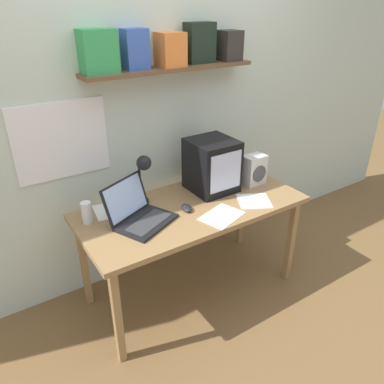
{
  "coord_description": "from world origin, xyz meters",
  "views": [
    {
      "loc": [
        -1.19,
        -1.82,
        1.95
      ],
      "look_at": [
        0.0,
        0.0,
        0.82
      ],
      "focal_mm": 35.0,
      "sensor_mm": 36.0,
      "label": 1
    }
  ],
  "objects_px": {
    "computer_mouse": "(187,208)",
    "loose_paper_near_laptop": "(254,201)",
    "desk_lamp": "(143,170)",
    "crt_monitor": "(212,165)",
    "printed_handout": "(112,210)",
    "corner_desk": "(192,214)",
    "space_heater": "(254,170)",
    "open_notebook": "(222,216)",
    "juice_glass": "(87,214)",
    "laptop": "(137,212)"
  },
  "relations": [
    {
      "from": "computer_mouse",
      "to": "loose_paper_near_laptop",
      "type": "height_order",
      "value": "computer_mouse"
    },
    {
      "from": "desk_lamp",
      "to": "loose_paper_near_laptop",
      "type": "height_order",
      "value": "desk_lamp"
    },
    {
      "from": "crt_monitor",
      "to": "desk_lamp",
      "type": "height_order",
      "value": "crt_monitor"
    },
    {
      "from": "printed_handout",
      "to": "corner_desk",
      "type": "bearing_deg",
      "value": -26.08
    },
    {
      "from": "space_heater",
      "to": "loose_paper_near_laptop",
      "type": "height_order",
      "value": "space_heater"
    },
    {
      "from": "corner_desk",
      "to": "loose_paper_near_laptop",
      "type": "distance_m",
      "value": 0.43
    },
    {
      "from": "computer_mouse",
      "to": "open_notebook",
      "type": "height_order",
      "value": "computer_mouse"
    },
    {
      "from": "loose_paper_near_laptop",
      "to": "printed_handout",
      "type": "xyz_separation_m",
      "value": [
        -0.86,
        0.41,
        0.0
      ]
    },
    {
      "from": "corner_desk",
      "to": "juice_glass",
      "type": "height_order",
      "value": "juice_glass"
    },
    {
      "from": "corner_desk",
      "to": "laptop",
      "type": "height_order",
      "value": "laptop"
    },
    {
      "from": "juice_glass",
      "to": "loose_paper_near_laptop",
      "type": "height_order",
      "value": "juice_glass"
    },
    {
      "from": "juice_glass",
      "to": "open_notebook",
      "type": "relative_size",
      "value": 0.44
    },
    {
      "from": "crt_monitor",
      "to": "computer_mouse",
      "type": "xyz_separation_m",
      "value": [
        -0.31,
        -0.16,
        -0.17
      ]
    },
    {
      "from": "loose_paper_near_laptop",
      "to": "printed_handout",
      "type": "height_order",
      "value": "same"
    },
    {
      "from": "desk_lamp",
      "to": "space_heater",
      "type": "distance_m",
      "value": 0.84
    },
    {
      "from": "juice_glass",
      "to": "loose_paper_near_laptop",
      "type": "distance_m",
      "value": 1.1
    },
    {
      "from": "crt_monitor",
      "to": "space_heater",
      "type": "relative_size",
      "value": 1.67
    },
    {
      "from": "corner_desk",
      "to": "open_notebook",
      "type": "relative_size",
      "value": 4.81
    },
    {
      "from": "corner_desk",
      "to": "desk_lamp",
      "type": "xyz_separation_m",
      "value": [
        -0.25,
        0.18,
        0.32
      ]
    },
    {
      "from": "computer_mouse",
      "to": "loose_paper_near_laptop",
      "type": "bearing_deg",
      "value": -18.31
    },
    {
      "from": "corner_desk",
      "to": "laptop",
      "type": "distance_m",
      "value": 0.41
    },
    {
      "from": "corner_desk",
      "to": "space_heater",
      "type": "relative_size",
      "value": 6.84
    },
    {
      "from": "juice_glass",
      "to": "computer_mouse",
      "type": "relative_size",
      "value": 1.19
    },
    {
      "from": "laptop",
      "to": "printed_handout",
      "type": "xyz_separation_m",
      "value": [
        -0.08,
        0.21,
        -0.06
      ]
    },
    {
      "from": "laptop",
      "to": "desk_lamp",
      "type": "height_order",
      "value": "desk_lamp"
    },
    {
      "from": "juice_glass",
      "to": "printed_handout",
      "type": "xyz_separation_m",
      "value": [
        0.18,
        0.06,
        -0.06
      ]
    },
    {
      "from": "loose_paper_near_laptop",
      "to": "crt_monitor",
      "type": "bearing_deg",
      "value": 113.59
    },
    {
      "from": "crt_monitor",
      "to": "loose_paper_near_laptop",
      "type": "xyz_separation_m",
      "value": [
        0.14,
        -0.31,
        -0.18
      ]
    },
    {
      "from": "computer_mouse",
      "to": "printed_handout",
      "type": "height_order",
      "value": "computer_mouse"
    },
    {
      "from": "corner_desk",
      "to": "desk_lamp",
      "type": "height_order",
      "value": "desk_lamp"
    },
    {
      "from": "crt_monitor",
      "to": "juice_glass",
      "type": "distance_m",
      "value": 0.91
    },
    {
      "from": "computer_mouse",
      "to": "printed_handout",
      "type": "xyz_separation_m",
      "value": [
        -0.41,
        0.26,
        -0.01
      ]
    },
    {
      "from": "computer_mouse",
      "to": "juice_glass",
      "type": "bearing_deg",
      "value": 160.73
    },
    {
      "from": "crt_monitor",
      "to": "open_notebook",
      "type": "xyz_separation_m",
      "value": [
        -0.17,
        -0.35,
        -0.18
      ]
    },
    {
      "from": "crt_monitor",
      "to": "open_notebook",
      "type": "distance_m",
      "value": 0.43
    },
    {
      "from": "computer_mouse",
      "to": "open_notebook",
      "type": "distance_m",
      "value": 0.24
    },
    {
      "from": "space_heater",
      "to": "computer_mouse",
      "type": "relative_size",
      "value": 1.91
    },
    {
      "from": "computer_mouse",
      "to": "open_notebook",
      "type": "bearing_deg",
      "value": -52.27
    },
    {
      "from": "open_notebook",
      "to": "laptop",
      "type": "bearing_deg",
      "value": 152.7
    },
    {
      "from": "crt_monitor",
      "to": "juice_glass",
      "type": "bearing_deg",
      "value": 176.88
    },
    {
      "from": "printed_handout",
      "to": "juice_glass",
      "type": "bearing_deg",
      "value": -162.19
    },
    {
      "from": "computer_mouse",
      "to": "printed_handout",
      "type": "distance_m",
      "value": 0.49
    },
    {
      "from": "desk_lamp",
      "to": "corner_desk",
      "type": "bearing_deg",
      "value": -46.01
    },
    {
      "from": "crt_monitor",
      "to": "space_heater",
      "type": "distance_m",
      "value": 0.34
    },
    {
      "from": "printed_handout",
      "to": "loose_paper_near_laptop",
      "type": "bearing_deg",
      "value": -25.77
    },
    {
      "from": "juice_glass",
      "to": "corner_desk",
      "type": "bearing_deg",
      "value": -14.73
    },
    {
      "from": "space_heater",
      "to": "printed_handout",
      "type": "height_order",
      "value": "space_heater"
    },
    {
      "from": "laptop",
      "to": "computer_mouse",
      "type": "bearing_deg",
      "value": -34.42
    },
    {
      "from": "juice_glass",
      "to": "space_heater",
      "type": "bearing_deg",
      "value": -6.55
    },
    {
      "from": "crt_monitor",
      "to": "desk_lamp",
      "type": "relative_size",
      "value": 1.05
    }
  ]
}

